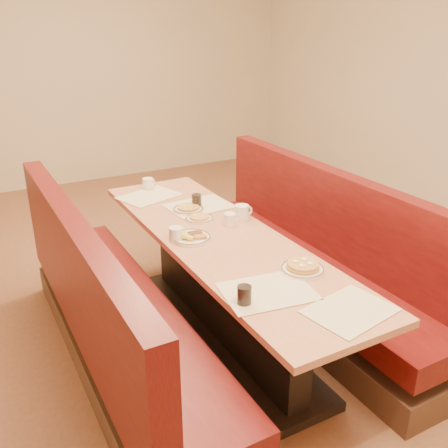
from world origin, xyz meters
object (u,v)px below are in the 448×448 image
diner_table (221,289)px  booth_right (311,266)px  pancake_plate (303,268)px  coffee_mug_c (242,212)px  coffee_mug_b (176,234)px  soda_tumbler_mid (197,201)px  soda_tumbler_near (244,295)px  eggs_plate (191,237)px  booth_left (112,321)px  coffee_mug_a (230,219)px  coffee_mug_d (148,184)px

diner_table → booth_right: 0.73m
pancake_plate → coffee_mug_c: bearing=83.1°
booth_right → coffee_mug_b: size_ratio=21.22×
soda_tumbler_mid → soda_tumbler_near: bearing=-106.2°
eggs_plate → soda_tumbler_near: 0.81m
booth_left → soda_tumbler_mid: size_ratio=25.92×
soda_tumbler_mid → coffee_mug_a: bearing=-84.1°
pancake_plate → coffee_mug_c: size_ratio=1.80×
booth_left → coffee_mug_a: size_ratio=22.53×
eggs_plate → pancake_plate: bearing=-62.1°
diner_table → soda_tumbler_mid: 0.70m
diner_table → coffee_mug_a: (0.14, 0.13, 0.42)m
pancake_plate → coffee_mug_d: size_ratio=2.06×
booth_left → coffee_mug_d: (0.67, 1.10, 0.44)m
pancake_plate → soda_tumbler_near: bearing=-162.8°
booth_left → soda_tumbler_mid: booth_left is taller
booth_right → soda_tumbler_mid: size_ratio=25.92×
coffee_mug_a → coffee_mug_c: (0.12, 0.06, 0.01)m
diner_table → coffee_mug_c: 0.54m
coffee_mug_d → soda_tumbler_mid: size_ratio=1.21×
eggs_plate → coffee_mug_a: (0.32, 0.08, 0.03)m
coffee_mug_b → coffee_mug_c: 0.55m
diner_table → coffee_mug_c: size_ratio=18.79×
soda_tumbler_near → booth_left: bearing=121.1°
booth_left → booth_right: size_ratio=1.00×
booth_left → coffee_mug_b: size_ratio=21.22×
diner_table → coffee_mug_b: size_ratio=21.22×
soda_tumbler_mid → pancake_plate: bearing=-86.5°
diner_table → soda_tumbler_mid: size_ratio=25.92×
eggs_plate → coffee_mug_a: size_ratio=2.24×
booth_right → coffee_mug_c: booth_right is taller
soda_tumbler_near → soda_tumbler_mid: same height
coffee_mug_b → coffee_mug_c: size_ratio=0.89×
diner_table → coffee_mug_b: (-0.27, 0.07, 0.42)m
soda_tumbler_mid → coffee_mug_c: bearing=-65.0°
soda_tumbler_mid → diner_table: bearing=-100.1°
pancake_plate → coffee_mug_b: (-0.44, 0.68, 0.03)m
eggs_plate → coffee_mug_b: (-0.09, 0.02, 0.03)m
coffee_mug_c → coffee_mug_d: (-0.33, 0.91, -0.01)m
coffee_mug_b → soda_tumbler_mid: bearing=36.2°
coffee_mug_a → soda_tumbler_near: 0.98m
booth_right → pancake_plate: 0.92m
diner_table → soda_tumbler_mid: soda_tumbler_mid is taller
soda_tumbler_near → pancake_plate: bearing=17.2°
diner_table → booth_right: size_ratio=1.00×
diner_table → booth_right: booth_right is taller
booth_left → pancake_plate: size_ratio=10.43×
coffee_mug_a → coffee_mug_d: (-0.20, 0.97, 0.00)m
pancake_plate → soda_tumbler_near: 0.47m
pancake_plate → coffee_mug_b: coffee_mug_b is taller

